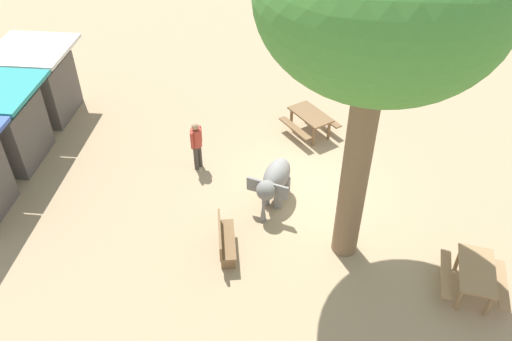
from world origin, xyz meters
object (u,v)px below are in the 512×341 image
object	(u,v)px
picnic_table_near	(475,275)
market_stall_white	(41,85)
wooden_bench	(225,239)
picnic_table_far	(310,119)
elephant	(274,181)
market_stall_teal	(5,128)
person_handler	(197,142)

from	to	relation	value
picnic_table_near	market_stall_white	size ratio (longest dim) A/B	0.69
wooden_bench	market_stall_white	size ratio (longest dim) A/B	0.58
picnic_table_far	market_stall_white	bearing A→B (deg)	49.40
elephant	market_stall_white	xyz separation A→B (m)	(3.84, 8.26, 0.36)
picnic_table_near	picnic_table_far	xyz separation A→B (m)	(6.21, 3.90, 0.00)
picnic_table_near	market_stall_teal	bearing A→B (deg)	-96.77
person_handler	wooden_bench	distance (m)	3.66
elephant	picnic_table_near	world-z (taller)	elephant
person_handler	picnic_table_near	world-z (taller)	person_handler
elephant	picnic_table_far	distance (m)	3.64
elephant	person_handler	bearing A→B (deg)	-102.42
wooden_bench	picnic_table_far	bearing A→B (deg)	149.08
person_handler	market_stall_teal	world-z (taller)	market_stall_teal
elephant	market_stall_teal	bearing A→B (deg)	-81.77
wooden_bench	picnic_table_far	distance (m)	5.91
person_handler	picnic_table_near	distance (m)	8.33
wooden_bench	market_stall_teal	size ratio (longest dim) A/B	0.58
picnic_table_far	picnic_table_near	bearing A→B (deg)	173.56
picnic_table_far	wooden_bench	bearing A→B (deg)	121.10
wooden_bench	market_stall_teal	bearing A→B (deg)	-125.18
picnic_table_near	market_stall_white	bearing A→B (deg)	-106.56
picnic_table_near	market_stall_teal	distance (m)	13.69
person_handler	picnic_table_near	size ratio (longest dim) A/B	0.93
market_stall_teal	market_stall_white	distance (m)	2.60
picnic_table_near	market_stall_white	world-z (taller)	market_stall_white
elephant	picnic_table_near	xyz separation A→B (m)	(-2.70, -4.85, -0.19)
picnic_table_far	person_handler	bearing A→B (deg)	84.12
picnic_table_near	market_stall_teal	xyz separation A→B (m)	(3.94, 13.10, 0.55)
market_stall_teal	market_stall_white	xyz separation A→B (m)	(2.60, 0.00, 0.00)
market_stall_teal	picnic_table_near	bearing A→B (deg)	-106.72
person_handler	market_stall_teal	distance (m)	5.84
picnic_table_far	elephant	bearing A→B (deg)	126.32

